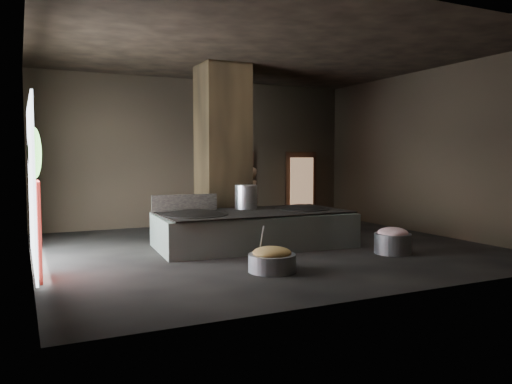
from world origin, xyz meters
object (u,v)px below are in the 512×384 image
wok_left (196,218)px  meat_basin (393,243)px  wok_right (302,212)px  stock_pot (246,197)px  hearth_platform (254,230)px  veg_basin (272,263)px  cook (250,200)px

wok_left → meat_basin: wok_left is taller
wok_right → stock_pot: bearing=159.0°
wok_right → stock_pot: size_ratio=2.25×
hearth_platform → wok_right: size_ratio=3.41×
hearth_platform → meat_basin: hearth_platform is taller
stock_pot → veg_basin: 3.32m
hearth_platform → meat_basin: (2.38, -2.09, -0.17)m
wok_right → meat_basin: 2.44m
cook → meat_basin: 4.37m
wok_left → meat_basin: size_ratio=1.78×
hearth_platform → wok_right: bearing=5.8°
hearth_platform → cook: bearing=71.6°
hearth_platform → cook: cook is taller
hearth_platform → wok_left: (-1.45, -0.05, 0.36)m
wok_left → stock_pot: (1.50, 0.60, 0.38)m
wok_right → hearth_platform: bearing=-177.9°
hearth_platform → wok_right: (1.35, 0.05, 0.36)m
wok_left → meat_basin: bearing=-28.1°
wok_left → veg_basin: 2.61m
veg_basin → meat_basin: meat_basin is taller
hearth_platform → stock_pot: size_ratio=7.67×
wok_right → meat_basin: bearing=-64.3°
wok_right → veg_basin: size_ratio=1.50×
hearth_platform → stock_pot: stock_pot is taller
cook → stock_pot: bearing=37.9°
wok_left → veg_basin: (0.65, -2.46, -0.59)m
wok_right → stock_pot: 1.44m
wok_left → stock_pot: size_ratio=2.42×
meat_basin → wok_left: bearing=151.9°
cook → veg_basin: (-1.58, -4.41, -0.75)m
hearth_platform → meat_basin: size_ratio=5.66×
veg_basin → meat_basin: 3.22m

